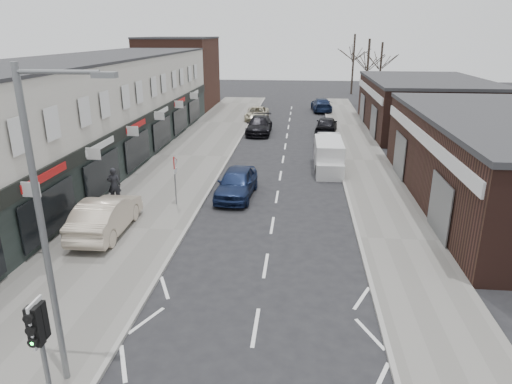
% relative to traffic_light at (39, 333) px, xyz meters
% --- Properties ---
extents(ground, '(160.00, 160.00, 0.00)m').
position_rel_traffic_light_xyz_m(ground, '(4.40, 2.02, -2.41)').
color(ground, black).
rests_on(ground, ground).
extents(pavement_left, '(5.50, 64.00, 0.12)m').
position_rel_traffic_light_xyz_m(pavement_left, '(-2.35, 24.02, -2.35)').
color(pavement_left, slate).
rests_on(pavement_left, ground).
extents(pavement_right, '(3.50, 64.00, 0.12)m').
position_rel_traffic_light_xyz_m(pavement_right, '(10.15, 24.02, -2.35)').
color(pavement_right, slate).
rests_on(pavement_right, ground).
extents(shop_terrace_left, '(8.00, 41.00, 7.10)m').
position_rel_traffic_light_xyz_m(shop_terrace_left, '(-9.10, 21.52, 1.14)').
color(shop_terrace_left, beige).
rests_on(shop_terrace_left, ground).
extents(brick_block_far, '(8.00, 10.00, 8.00)m').
position_rel_traffic_light_xyz_m(brick_block_far, '(-9.10, 47.02, 1.59)').
color(brick_block_far, '#4D2A21').
rests_on(brick_block_far, ground).
extents(right_unit_far, '(10.00, 16.00, 4.50)m').
position_rel_traffic_light_xyz_m(right_unit_far, '(16.90, 36.02, -0.16)').
color(right_unit_far, '#351E18').
rests_on(right_unit_far, ground).
extents(tree_far_a, '(3.60, 3.60, 8.00)m').
position_rel_traffic_light_xyz_m(tree_far_a, '(13.40, 50.02, -2.41)').
color(tree_far_a, '#382D26').
rests_on(tree_far_a, ground).
extents(tree_far_b, '(3.60, 3.60, 7.50)m').
position_rel_traffic_light_xyz_m(tree_far_b, '(15.90, 56.02, -2.41)').
color(tree_far_b, '#382D26').
rests_on(tree_far_b, ground).
extents(tree_far_c, '(3.60, 3.60, 8.50)m').
position_rel_traffic_light_xyz_m(tree_far_c, '(12.90, 62.02, -2.41)').
color(tree_far_c, '#382D26').
rests_on(tree_far_c, ground).
extents(traffic_light, '(0.28, 0.60, 3.10)m').
position_rel_traffic_light_xyz_m(traffic_light, '(0.00, 0.00, 0.00)').
color(traffic_light, slate).
rests_on(traffic_light, pavement_left).
extents(street_lamp, '(2.23, 0.22, 8.00)m').
position_rel_traffic_light_xyz_m(street_lamp, '(-0.13, 1.22, 2.20)').
color(street_lamp, slate).
rests_on(street_lamp, pavement_left).
extents(warning_sign, '(0.12, 0.80, 2.70)m').
position_rel_traffic_light_xyz_m(warning_sign, '(-0.76, 14.02, -0.21)').
color(warning_sign, slate).
rests_on(warning_sign, pavement_left).
extents(white_van, '(1.78, 4.99, 1.94)m').
position_rel_traffic_light_xyz_m(white_van, '(7.50, 21.67, -1.50)').
color(white_van, silver).
rests_on(white_van, ground).
extents(sedan_on_pavement, '(1.87, 5.07, 1.66)m').
position_rel_traffic_light_xyz_m(sedan_on_pavement, '(-2.97, 10.22, -1.47)').
color(sedan_on_pavement, beige).
rests_on(sedan_on_pavement, pavement_left).
extents(pedestrian, '(0.77, 0.58, 1.91)m').
position_rel_traffic_light_xyz_m(pedestrian, '(-4.11, 14.02, -1.34)').
color(pedestrian, black).
rests_on(pedestrian, pavement_left).
extents(parked_car_left_a, '(2.17, 4.82, 1.61)m').
position_rel_traffic_light_xyz_m(parked_car_left_a, '(2.15, 15.86, -1.61)').
color(parked_car_left_a, '#162346').
rests_on(parked_car_left_a, ground).
extents(parked_car_left_b, '(2.14, 5.26, 1.53)m').
position_rel_traffic_light_xyz_m(parked_car_left_b, '(1.86, 32.73, -1.65)').
color(parked_car_left_b, black).
rests_on(parked_car_left_b, ground).
extents(parked_car_left_c, '(2.29, 4.92, 1.36)m').
position_rel_traffic_light_xyz_m(parked_car_left_c, '(1.00, 39.43, -1.73)').
color(parked_car_left_c, '#BCB396').
rests_on(parked_car_left_c, ground).
extents(parked_car_right_a, '(2.01, 4.75, 1.53)m').
position_rel_traffic_light_xyz_m(parked_car_right_a, '(7.71, 26.74, -1.65)').
color(parked_car_right_a, silver).
rests_on(parked_car_right_a, ground).
extents(parked_car_right_b, '(2.32, 4.78, 1.57)m').
position_rel_traffic_light_xyz_m(parked_car_right_b, '(7.90, 33.41, -1.63)').
color(parked_car_right_b, black).
rests_on(parked_car_right_b, ground).
extents(parked_car_right_c, '(2.47, 5.35, 1.51)m').
position_rel_traffic_light_xyz_m(parked_car_right_c, '(7.90, 45.79, -1.66)').
color(parked_car_right_c, '#121E3B').
rests_on(parked_car_right_c, ground).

